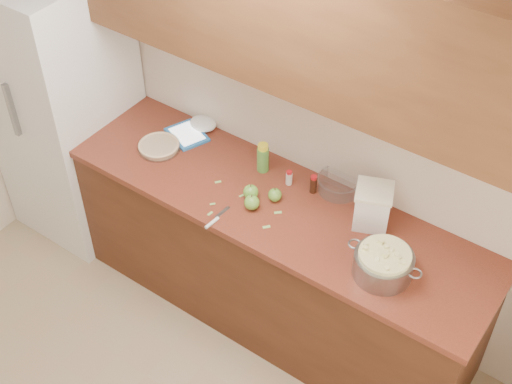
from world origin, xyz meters
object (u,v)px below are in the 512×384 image
Objects in this scene: colander at (383,264)px; flour_canister at (373,206)px; tablet at (187,135)px; pie at (159,146)px.

flour_canister reaches higher than colander.
flour_canister is 1.22m from tablet.
tablet is (0.05, 0.19, -0.01)m from pie.
flour_canister is at bearing 8.05° from pie.
tablet is at bearing 179.68° from flour_canister.
colander is at bearing -52.20° from flour_canister.
pie is 0.84× the size of tablet.
colander is 1.45m from tablet.
colander is at bearing -3.53° from pie.
tablet is (-1.21, 0.01, -0.11)m from flour_canister.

